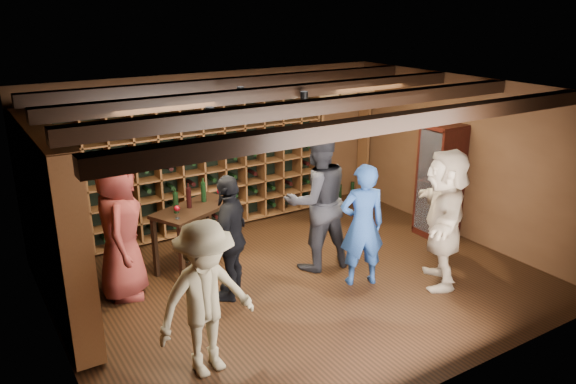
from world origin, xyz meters
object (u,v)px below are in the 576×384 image
display_cabinet (440,183)px  guest_red_floral (119,228)px  man_grey_suit (317,200)px  guest_woman_black (230,237)px  guest_beige (444,218)px  man_blue_shirt (362,225)px  tasting_table (195,214)px  guest_khaki (206,299)px

display_cabinet → guest_red_floral: 4.84m
man_grey_suit → guest_woman_black: size_ratio=1.23×
guest_beige → guest_woman_black: bearing=-74.4°
guest_red_floral → man_blue_shirt: bearing=-94.5°
man_blue_shirt → tasting_table: bearing=-23.8°
guest_red_floral → guest_woman_black: 1.36m
guest_beige → tasting_table: bearing=-90.3°
display_cabinet → guest_red_floral: bearing=172.0°
guest_khaki → tasting_table: guest_khaki is taller
man_blue_shirt → man_grey_suit: bearing=-52.5°
display_cabinet → man_grey_suit: 2.29m
guest_khaki → guest_beige: guest_beige is taller
guest_red_floral → guest_beige: guest_red_floral is taller
display_cabinet → guest_beige: (-1.17, -1.19, 0.05)m
display_cabinet → guest_red_floral: size_ratio=0.96×
guest_red_floral → guest_khaki: size_ratio=1.13×
display_cabinet → guest_khaki: bearing=-163.9°
man_grey_suit → man_blue_shirt: bearing=113.7°
guest_woman_black → guest_khaki: bearing=9.4°
guest_beige → guest_red_floral: bearing=-77.4°
man_blue_shirt → guest_khaki: size_ratio=1.01×
guest_red_floral → tasting_table: size_ratio=1.40×
display_cabinet → guest_beige: bearing=-134.6°
man_blue_shirt → tasting_table: 2.28m
guest_woman_black → tasting_table: 1.01m
guest_red_floral → guest_beige: bearing=-96.0°
guest_beige → man_grey_suit: bearing=-98.6°
display_cabinet → guest_beige: 1.67m
display_cabinet → guest_woman_black: (-3.66, -0.07, -0.06)m
guest_red_floral → tasting_table: bearing=-54.9°
tasting_table → guest_woman_black: bearing=-111.7°
guest_red_floral → guest_khaki: bearing=-151.5°
man_blue_shirt → tasting_table: size_ratio=1.25×
man_blue_shirt → guest_woman_black: 1.69m
guest_woman_black → guest_khaki: size_ratio=0.99×
guest_woman_black → guest_khaki: (-0.88, -1.24, 0.01)m
display_cabinet → man_grey_suit: man_grey_suit is taller
man_grey_suit → tasting_table: 1.68m
man_grey_suit → guest_khaki: man_grey_suit is taller
display_cabinet → tasting_table: 3.82m
man_blue_shirt → guest_red_floral: (-2.73, 1.32, 0.10)m
display_cabinet → guest_beige: size_ratio=0.96×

